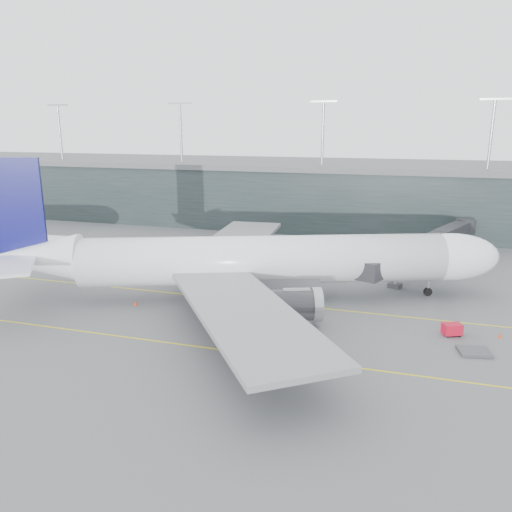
# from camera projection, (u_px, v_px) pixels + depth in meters

# --- Properties ---
(ground) EXTENTS (320.00, 320.00, 0.00)m
(ground) POSITION_uv_depth(u_px,v_px,m) (233.00, 290.00, 75.13)
(ground) COLOR #57575C
(ground) RESTS_ON ground
(taxiline_a) EXTENTS (160.00, 0.25, 0.02)m
(taxiline_a) POSITION_uv_depth(u_px,v_px,m) (224.00, 298.00, 71.42)
(taxiline_a) COLOR yellow
(taxiline_a) RESTS_ON ground
(taxiline_b) EXTENTS (160.00, 0.25, 0.02)m
(taxiline_b) POSITION_uv_depth(u_px,v_px,m) (175.00, 344.00, 56.59)
(taxiline_b) COLOR yellow
(taxiline_b) RESTS_ON ground
(taxiline_lead_main) EXTENTS (0.25, 60.00, 0.02)m
(taxiline_lead_main) POSITION_uv_depth(u_px,v_px,m) (294.00, 259.00, 92.28)
(taxiline_lead_main) COLOR yellow
(taxiline_lead_main) RESTS_ON ground
(terminal) EXTENTS (240.00, 36.00, 29.00)m
(terminal) POSITION_uv_depth(u_px,v_px,m) (308.00, 192.00, 126.95)
(terminal) COLOR #1F2A2A
(terminal) RESTS_ON ground
(main_aircraft) EXTENTS (69.04, 63.71, 20.00)m
(main_aircraft) POSITION_uv_depth(u_px,v_px,m) (259.00, 261.00, 69.74)
(main_aircraft) COLOR white
(main_aircraft) RESTS_ON ground
(jet_bridge) EXTENTS (18.35, 44.20, 6.10)m
(jet_bridge) POSITION_uv_depth(u_px,v_px,m) (416.00, 241.00, 86.39)
(jet_bridge) COLOR #26272A
(jet_bridge) RESTS_ON ground
(gse_cart) EXTENTS (2.50, 2.09, 1.46)m
(gse_cart) POSITION_uv_depth(u_px,v_px,m) (452.00, 329.00, 58.61)
(gse_cart) COLOR #B80D23
(gse_cart) RESTS_ON ground
(baggage_dolly) EXTENTS (3.70, 3.18, 0.33)m
(baggage_dolly) POSITION_uv_depth(u_px,v_px,m) (474.00, 352.00, 54.16)
(baggage_dolly) COLOR #3C3C41
(baggage_dolly) RESTS_ON ground
(uld_a) EXTENTS (1.92, 1.58, 1.67)m
(uld_a) POSITION_uv_depth(u_px,v_px,m) (223.00, 264.00, 86.11)
(uld_a) COLOR #323136
(uld_a) RESTS_ON ground
(uld_b) EXTENTS (2.07, 1.74, 1.72)m
(uld_b) POSITION_uv_depth(u_px,v_px,m) (246.00, 262.00, 86.78)
(uld_b) COLOR #323136
(uld_b) RESTS_ON ground
(uld_c) EXTENTS (2.45, 2.19, 1.86)m
(uld_c) POSITION_uv_depth(u_px,v_px,m) (260.00, 265.00, 84.79)
(uld_c) COLOR #323136
(uld_c) RESTS_ON ground
(cone_nose) EXTENTS (0.42, 0.42, 0.66)m
(cone_nose) POSITION_uv_depth(u_px,v_px,m) (501.00, 335.00, 58.04)
(cone_nose) COLOR #D53F0B
(cone_nose) RESTS_ON ground
(cone_wing_stbd) EXTENTS (0.47, 0.47, 0.75)m
(cone_wing_stbd) POSITION_uv_depth(u_px,v_px,m) (242.00, 350.00, 54.06)
(cone_wing_stbd) COLOR #FC5C0E
(cone_wing_stbd) RESTS_ON ground
(cone_wing_port) EXTENTS (0.43, 0.43, 0.68)m
(cone_wing_port) POSITION_uv_depth(u_px,v_px,m) (314.00, 272.00, 82.84)
(cone_wing_port) COLOR #F3380D
(cone_wing_port) RESTS_ON ground
(cone_tail) EXTENTS (0.50, 0.50, 0.79)m
(cone_tail) POSITION_uv_depth(u_px,v_px,m) (136.00, 303.00, 68.48)
(cone_tail) COLOR red
(cone_tail) RESTS_ON ground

